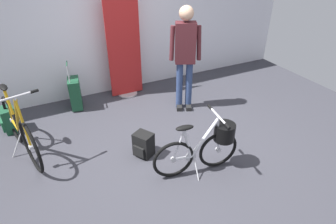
# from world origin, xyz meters

# --- Properties ---
(ground_plane) EXTENTS (7.42, 7.42, 0.00)m
(ground_plane) POSITION_xyz_m (0.00, 0.00, 0.00)
(ground_plane) COLOR #38383F
(back_wall) EXTENTS (7.42, 0.10, 2.67)m
(back_wall) POSITION_xyz_m (0.00, 2.26, 1.34)
(back_wall) COLOR silver
(back_wall) RESTS_ON ground_plane
(floor_banner_stand) EXTENTS (0.60, 0.36, 1.82)m
(floor_banner_stand) POSITION_xyz_m (0.06, 1.92, 0.82)
(floor_banner_stand) COLOR #B7B7BC
(floor_banner_stand) RESTS_ON ground_plane
(folding_bike_foreground) EXTENTS (1.11, 0.53, 0.79)m
(folding_bike_foreground) POSITION_xyz_m (0.25, -0.50, 0.38)
(folding_bike_foreground) COLOR black
(folding_bike_foreground) RESTS_ON ground_plane
(display_bike_left) EXTENTS (0.54, 1.47, 1.04)m
(display_bike_left) POSITION_xyz_m (-1.78, 0.85, 0.39)
(display_bike_left) COLOR black
(display_bike_left) RESTS_ON ground_plane
(visitor_near_wall) EXTENTS (0.49, 0.36, 1.72)m
(visitor_near_wall) POSITION_xyz_m (0.78, 1.01, 0.99)
(visitor_near_wall) COLOR navy
(visitor_near_wall) RESTS_ON ground_plane
(rolling_suitcase) EXTENTS (0.24, 0.39, 0.83)m
(rolling_suitcase) POSITION_xyz_m (-0.90, 1.82, 0.28)
(rolling_suitcase) COLOR #19472D
(rolling_suitcase) RESTS_ON ground_plane
(backpack_on_floor) EXTENTS (0.30, 0.31, 0.34)m
(backpack_on_floor) POSITION_xyz_m (-0.35, 0.10, 0.17)
(backpack_on_floor) COLOR black
(backpack_on_floor) RESTS_ON ground_plane
(handbag_on_floor) EXTENTS (0.27, 0.31, 0.39)m
(handbag_on_floor) POSITION_xyz_m (-1.95, 1.55, 0.19)
(handbag_on_floor) COLOR #19472D
(handbag_on_floor) RESTS_ON ground_plane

